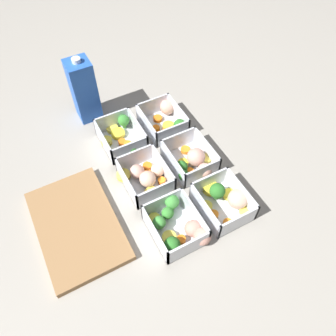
# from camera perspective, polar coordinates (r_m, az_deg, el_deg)

# --- Properties ---
(ground_plane) EXTENTS (4.00, 4.00, 0.00)m
(ground_plane) POSITION_cam_1_polar(r_m,az_deg,el_deg) (0.88, 0.00, -0.81)
(ground_plane) COLOR gray
(container_near_left) EXTENTS (0.15, 0.13, 0.06)m
(container_near_left) POSITION_cam_1_polar(r_m,az_deg,el_deg) (0.82, 9.93, -5.49)
(container_near_left) COLOR silver
(container_near_left) RESTS_ON ground_plane
(container_near_center) EXTENTS (0.14, 0.12, 0.06)m
(container_near_center) POSITION_cam_1_polar(r_m,az_deg,el_deg) (0.88, 4.23, 1.16)
(container_near_center) COLOR silver
(container_near_center) RESTS_ON ground_plane
(container_near_right) EXTENTS (0.14, 0.13, 0.06)m
(container_near_right) POSITION_cam_1_polar(r_m,az_deg,el_deg) (0.98, -0.34, 8.50)
(container_near_right) COLOR silver
(container_near_right) RESTS_ON ground_plane
(container_far_left) EXTENTS (0.15, 0.13, 0.06)m
(container_far_left) POSITION_cam_1_polar(r_m,az_deg,el_deg) (0.77, 1.81, -10.20)
(container_far_left) COLOR silver
(container_far_left) RESTS_ON ground_plane
(container_far_center) EXTENTS (0.14, 0.13, 0.06)m
(container_far_center) POSITION_cam_1_polar(r_m,az_deg,el_deg) (0.85, -3.83, -1.50)
(container_far_center) COLOR silver
(container_far_center) RESTS_ON ground_plane
(container_far_right) EXTENTS (0.14, 0.11, 0.06)m
(container_far_right) POSITION_cam_1_polar(r_m,az_deg,el_deg) (0.95, -8.11, 5.52)
(container_far_right) COLOR silver
(container_far_right) RESTS_ON ground_plane
(juice_carton) EXTENTS (0.07, 0.07, 0.20)m
(juice_carton) POSITION_cam_1_polar(r_m,az_deg,el_deg) (0.99, -14.43, 12.95)
(juice_carton) COLOR blue
(juice_carton) RESTS_ON ground_plane
(cutting_board) EXTENTS (0.28, 0.18, 0.02)m
(cutting_board) POSITION_cam_1_polar(r_m,az_deg,el_deg) (0.82, -15.54, -9.55)
(cutting_board) COLOR olive
(cutting_board) RESTS_ON ground_plane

